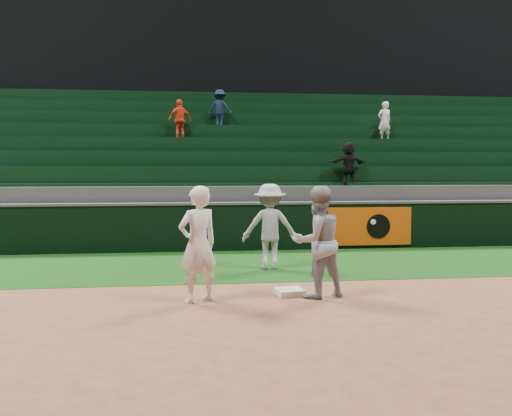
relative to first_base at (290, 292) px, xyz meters
The scene contains 9 objects.
ground 0.14m from the first_base, 118.74° to the left, with size 70.00×70.00×0.00m, color brown.
foul_grass 3.11m from the first_base, 91.15° to the left, with size 36.00×4.20×0.01m, color #0E360D.
upper_deck 18.54m from the first_base, 90.20° to the left, with size 40.00×12.00×12.00m, color black.
first_base is the anchor object (origin of this frame).
first_baseman 1.80m from the first_base, 168.45° to the right, with size 0.67×0.44×1.85m, color white.
baserunner 0.99m from the first_base, 28.57° to the right, with size 0.89×0.70×1.84m, color #93979D.
base_coach 2.63m from the first_base, 89.07° to the left, with size 1.16×0.67×1.79m, color #9B9EA8.
field_wall 5.34m from the first_base, 90.39° to the left, with size 36.00×0.45×1.25m.
stadium_seating 9.23m from the first_base, 90.42° to the left, with size 36.00×5.95×4.85m.
Camera 1 is at (-1.70, -9.43, 2.13)m, focal length 40.00 mm.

